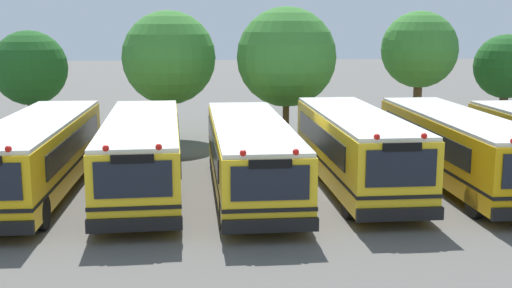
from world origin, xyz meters
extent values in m
plane|color=#595651|center=(0.00, 0.00, 0.00)|extent=(160.00, 160.00, 0.00)
cube|color=yellow|center=(-9.12, 0.17, 1.38)|extent=(2.74, 11.19, 2.06)
cube|color=white|center=(-9.12, 0.17, 2.47)|extent=(2.69, 10.96, 0.12)
cube|color=black|center=(-7.86, 0.44, 1.71)|extent=(0.25, 8.68, 0.74)
cube|color=black|center=(-10.37, 0.50, 1.71)|extent=(0.25, 8.68, 0.74)
cube|color=black|center=(-9.12, 0.17, 0.97)|extent=(2.77, 11.30, 0.10)
sphere|color=red|center=(-8.57, -5.26, 2.57)|extent=(0.18, 0.18, 0.18)
cylinder|color=black|center=(-8.12, -4.02, 0.50)|extent=(0.30, 1.01, 1.00)
cylinder|color=black|center=(-7.93, 3.91, 0.50)|extent=(0.30, 1.01, 1.00)
cylinder|color=black|center=(-10.12, 3.96, 0.50)|extent=(0.30, 1.01, 1.00)
cube|color=yellow|center=(-5.59, 0.08, 1.37)|extent=(2.79, 11.10, 2.04)
cube|color=white|center=(-5.59, 0.08, 2.45)|extent=(2.73, 10.88, 0.12)
cube|color=black|center=(-5.43, -5.50, 0.53)|extent=(2.52, 0.23, 0.36)
cube|color=black|center=(-5.43, -5.45, 1.74)|extent=(2.03, 0.12, 0.98)
cube|color=black|center=(-4.34, 0.42, 1.70)|extent=(0.29, 8.60, 0.73)
cube|color=black|center=(-6.85, 0.35, 1.70)|extent=(0.29, 8.60, 0.73)
cube|color=black|center=(-5.59, 0.08, 0.96)|extent=(2.81, 11.21, 0.10)
sphere|color=red|center=(-4.76, -5.26, 2.55)|extent=(0.18, 0.18, 0.18)
sphere|color=red|center=(-6.11, -5.30, 2.55)|extent=(0.18, 0.18, 0.18)
cube|color=black|center=(-5.43, -5.46, 2.29)|extent=(1.11, 0.11, 0.24)
cylinder|color=black|center=(-4.38, -4.00, 0.50)|extent=(0.31, 1.01, 1.00)
cylinder|color=black|center=(-6.57, -4.06, 0.50)|extent=(0.31, 1.01, 1.00)
cylinder|color=black|center=(-4.60, 3.83, 0.50)|extent=(0.31, 1.01, 1.00)
cylinder|color=black|center=(-6.79, 3.77, 0.50)|extent=(0.31, 1.01, 1.00)
cube|color=yellow|center=(-1.89, -0.12, 1.31)|extent=(2.52, 11.48, 1.92)
cube|color=white|center=(-1.89, -0.12, 2.33)|extent=(2.47, 11.25, 0.12)
cube|color=black|center=(-1.89, -5.93, 0.53)|extent=(2.56, 0.16, 0.36)
cube|color=black|center=(-1.89, -5.88, 1.66)|extent=(2.06, 0.06, 0.92)
cube|color=black|center=(-0.61, 0.18, 1.62)|extent=(0.05, 8.96, 0.69)
cube|color=black|center=(-3.17, 0.18, 1.62)|extent=(0.05, 8.96, 0.69)
cube|color=black|center=(-1.89, -0.12, 0.93)|extent=(2.55, 11.60, 0.10)
sphere|color=red|center=(-1.20, -5.71, 2.43)|extent=(0.18, 0.18, 0.18)
sphere|color=red|center=(-2.58, -5.71, 2.43)|extent=(0.18, 0.18, 0.18)
cube|color=black|center=(-1.89, -5.89, 2.17)|extent=(1.13, 0.08, 0.24)
cylinder|color=black|center=(-0.77, -4.46, 0.50)|extent=(0.28, 1.00, 1.00)
cylinder|color=black|center=(-3.00, -4.46, 0.50)|extent=(0.28, 1.00, 1.00)
cylinder|color=black|center=(-0.78, 3.82, 0.50)|extent=(0.28, 1.00, 1.00)
cylinder|color=black|center=(-3.01, 3.82, 0.50)|extent=(0.28, 1.00, 1.00)
cube|color=yellow|center=(1.82, -0.09, 1.43)|extent=(2.43, 10.22, 2.17)
cube|color=white|center=(1.82, -0.09, 2.58)|extent=(2.38, 10.01, 0.12)
cube|color=black|center=(1.81, -5.27, 0.53)|extent=(2.47, 0.16, 0.36)
cube|color=black|center=(1.81, -5.22, 1.83)|extent=(1.98, 0.06, 1.04)
cube|color=black|center=(3.05, 0.20, 1.78)|extent=(0.05, 7.97, 0.78)
cube|color=black|center=(0.59, 0.21, 1.78)|extent=(0.05, 7.97, 0.78)
cube|color=black|center=(1.82, -0.09, 1.00)|extent=(2.46, 10.32, 0.10)
sphere|color=red|center=(2.47, -5.05, 2.68)|extent=(0.18, 0.18, 0.18)
sphere|color=red|center=(1.14, -5.05, 2.68)|extent=(0.18, 0.18, 0.18)
cube|color=black|center=(1.81, -5.23, 2.42)|extent=(1.09, 0.08, 0.24)
cylinder|color=black|center=(2.88, -3.80, 0.50)|extent=(0.28, 1.00, 1.00)
cylinder|color=black|center=(0.74, -3.80, 0.50)|extent=(0.28, 1.00, 1.00)
cylinder|color=black|center=(2.89, 3.21, 0.50)|extent=(0.28, 1.00, 1.00)
cylinder|color=black|center=(0.75, 3.21, 0.50)|extent=(0.28, 1.00, 1.00)
cube|color=#EAA80C|center=(5.64, 0.14, 1.37)|extent=(2.58, 11.29, 2.03)
cube|color=white|center=(5.64, 0.14, 2.44)|extent=(2.53, 11.07, 0.12)
cube|color=black|center=(6.89, 0.42, 1.69)|extent=(0.14, 8.79, 0.73)
cube|color=black|center=(4.40, 0.45, 1.69)|extent=(0.14, 8.79, 0.73)
cube|color=black|center=(5.64, 0.14, 0.96)|extent=(2.60, 11.40, 0.10)
cylinder|color=black|center=(4.51, -4.08, 0.50)|extent=(0.29, 1.00, 1.00)
cylinder|color=black|center=(6.77, 3.96, 0.50)|extent=(0.29, 1.00, 1.00)
cylinder|color=black|center=(4.60, 3.98, 0.50)|extent=(0.29, 1.00, 1.00)
cylinder|color=black|center=(8.23, 3.15, 0.50)|extent=(0.28, 1.00, 1.00)
cylinder|color=#4C3823|center=(-11.83, 11.34, 1.07)|extent=(0.43, 0.43, 2.15)
sphere|color=#1E561E|center=(-11.83, 11.34, 3.54)|extent=(3.70, 3.70, 3.70)
sphere|color=#1E561E|center=(-12.38, 11.29, 3.87)|extent=(2.09, 2.09, 2.09)
cylinder|color=#4C3823|center=(-4.93, 10.10, 1.18)|extent=(0.44, 0.44, 2.36)
sphere|color=#387A2D|center=(-4.93, 10.10, 4.07)|extent=(4.56, 4.56, 4.56)
sphere|color=#387A2D|center=(-5.28, 10.34, 4.42)|extent=(3.03, 3.03, 3.03)
cylinder|color=#4C3823|center=(0.65, 8.76, 1.18)|extent=(0.32, 0.32, 2.37)
sphere|color=#387A2D|center=(0.65, 8.76, 4.14)|extent=(4.73, 4.73, 4.73)
sphere|color=#387A2D|center=(0.93, 8.45, 4.47)|extent=(3.68, 3.68, 3.68)
cylinder|color=#4C3823|center=(7.61, 10.07, 1.48)|extent=(0.44, 0.44, 2.97)
sphere|color=#387A2D|center=(7.61, 10.07, 4.41)|extent=(3.85, 3.85, 3.85)
sphere|color=#387A2D|center=(6.87, 10.05, 4.70)|extent=(2.33, 2.33, 2.33)
cylinder|color=#4C3823|center=(12.67, 10.95, 1.11)|extent=(0.45, 0.45, 2.21)
sphere|color=#1E561E|center=(12.67, 10.95, 3.48)|extent=(3.37, 3.37, 3.37)
sphere|color=#1E561E|center=(12.66, 11.18, 3.70)|extent=(1.95, 1.95, 1.95)
camera|label=1|loc=(-3.89, -22.27, 5.76)|focal=46.04mm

